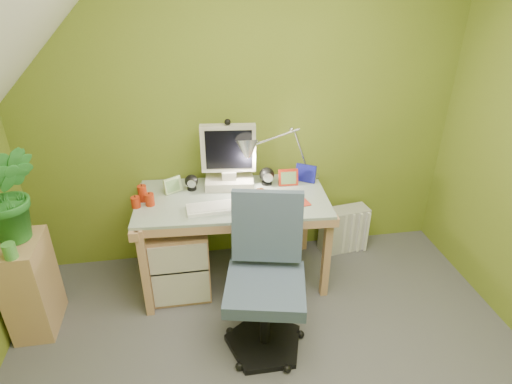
{
  "coord_description": "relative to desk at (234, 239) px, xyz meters",
  "views": [
    {
      "loc": [
        -0.38,
        -1.33,
        2.12
      ],
      "look_at": [
        0.0,
        1.0,
        0.85
      ],
      "focal_mm": 30.0,
      "sensor_mm": 36.0,
      "label": 1
    }
  ],
  "objects": [
    {
      "name": "wall_back",
      "position": [
        0.13,
        0.37,
        0.85
      ],
      "size": [
        3.2,
        0.01,
        2.4
      ],
      "primitive_type": "cube",
      "color": "olive",
      "rests_on": "floor"
    },
    {
      "name": "desk",
      "position": [
        0.0,
        0.0,
        0.0
      ],
      "size": [
        1.34,
        0.73,
        0.7
      ],
      "primitive_type": null,
      "rotation": [
        0.0,
        0.0,
        -0.06
      ],
      "color": "tan",
      "rests_on": "floor"
    },
    {
      "name": "monitor",
      "position": [
        0.0,
        0.18,
        0.6
      ],
      "size": [
        0.39,
        0.25,
        0.5
      ],
      "primitive_type": null,
      "rotation": [
        0.0,
        0.0,
        -0.1
      ],
      "color": "beige",
      "rests_on": "desk"
    },
    {
      "name": "speaker_left",
      "position": [
        -0.27,
        0.16,
        0.4
      ],
      "size": [
        0.11,
        0.11,
        0.11
      ],
      "primitive_type": null,
      "rotation": [
        0.0,
        0.0,
        -0.23
      ],
      "color": "black",
      "rests_on": "desk"
    },
    {
      "name": "speaker_right",
      "position": [
        0.27,
        0.16,
        0.41
      ],
      "size": [
        0.13,
        0.13,
        0.13
      ],
      "primitive_type": null,
      "rotation": [
        0.0,
        0.0,
        -0.18
      ],
      "color": "black",
      "rests_on": "desk"
    },
    {
      "name": "keyboard",
      "position": [
        -0.08,
        -0.14,
        0.36
      ],
      "size": [
        0.47,
        0.18,
        0.02
      ],
      "primitive_type": "cube",
      "rotation": [
        0.0,
        0.0,
        0.07
      ],
      "color": "white",
      "rests_on": "desk"
    },
    {
      "name": "mousepad",
      "position": [
        0.38,
        -0.14,
        0.35
      ],
      "size": [
        0.26,
        0.2,
        0.01
      ],
      "primitive_type": "cube",
      "rotation": [
        0.0,
        0.0,
        0.21
      ],
      "color": "red",
      "rests_on": "desk"
    },
    {
      "name": "mouse",
      "position": [
        0.38,
        -0.14,
        0.37
      ],
      "size": [
        0.13,
        0.09,
        0.04
      ],
      "primitive_type": "ellipsoid",
      "rotation": [
        0.0,
        0.0,
        -0.16
      ],
      "color": "silver",
      "rests_on": "mousepad"
    },
    {
      "name": "amber_tumbler",
      "position": [
        0.18,
        -0.08,
        0.39
      ],
      "size": [
        0.07,
        0.07,
        0.08
      ],
      "primitive_type": "cylinder",
      "rotation": [
        0.0,
        0.0,
        0.15
      ],
      "color": "maroon",
      "rests_on": "desk"
    },
    {
      "name": "candle_cluster",
      "position": [
        -0.6,
        0.01,
        0.4
      ],
      "size": [
        0.17,
        0.15,
        0.11
      ],
      "primitive_type": null,
      "rotation": [
        0.0,
        0.0,
        0.16
      ],
      "color": "#B62D0F",
      "rests_on": "desk"
    },
    {
      "name": "photo_frame_red",
      "position": [
        0.42,
        0.12,
        0.41
      ],
      "size": [
        0.14,
        0.02,
        0.12
      ],
      "primitive_type": "cube",
      "rotation": [
        0.0,
        0.0,
        -0.03
      ],
      "color": "red",
      "rests_on": "desk"
    },
    {
      "name": "photo_frame_blue",
      "position": [
        0.56,
        0.16,
        0.41
      ],
      "size": [
        0.14,
        0.1,
        0.13
      ],
      "primitive_type": "cube",
      "rotation": [
        0.0,
        0.0,
        -0.57
      ],
      "color": "navy",
      "rests_on": "desk"
    },
    {
      "name": "photo_frame_green",
      "position": [
        -0.4,
        0.14,
        0.4
      ],
      "size": [
        0.12,
        0.08,
        0.11
      ],
      "primitive_type": "cube",
      "rotation": [
        0.0,
        0.0,
        0.55
      ],
      "color": "#B1D190",
      "rests_on": "desk"
    },
    {
      "name": "desk_lamp",
      "position": [
        0.45,
        0.18,
        0.66
      ],
      "size": [
        0.61,
        0.34,
        0.62
      ],
      "primitive_type": null,
      "rotation": [
        0.0,
        0.0,
        0.17
      ],
      "color": "#B1B2B6",
      "rests_on": "desk"
    },
    {
      "name": "side_ledge",
      "position": [
        -1.32,
        -0.27,
        -0.02
      ],
      "size": [
        0.24,
        0.37,
        0.65
      ],
      "primitive_type": "cube",
      "color": "tan",
      "rests_on": "floor"
    },
    {
      "name": "potted_plant",
      "position": [
        -1.3,
        -0.22,
        0.6
      ],
      "size": [
        0.38,
        0.33,
        0.6
      ],
      "primitive_type": "imported",
      "rotation": [
        0.0,
        0.0,
        0.22
      ],
      "color": "#2A802E",
      "rests_on": "side_ledge"
    },
    {
      "name": "green_cup",
      "position": [
        -1.3,
        -0.42,
        0.35
      ],
      "size": [
        0.08,
        0.08,
        0.09
      ],
      "primitive_type": "cylinder",
      "rotation": [
        0.0,
        0.0,
        0.06
      ],
      "color": "#51A846",
      "rests_on": "side_ledge"
    },
    {
      "name": "task_chair",
      "position": [
        0.11,
        -0.68,
        0.12
      ],
      "size": [
        0.62,
        0.62,
        0.94
      ],
      "primitive_type": null,
      "rotation": [
        0.0,
        0.0,
        -0.22
      ],
      "color": "#3E4F67",
      "rests_on": "floor"
    },
    {
      "name": "radiator",
      "position": [
        0.93,
        0.23,
        -0.16
      ],
      "size": [
        0.4,
        0.2,
        0.38
      ],
      "primitive_type": "cube",
      "rotation": [
        0.0,
        0.0,
        0.14
      ],
      "color": "beige",
      "rests_on": "floor"
    }
  ]
}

